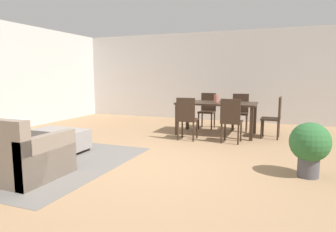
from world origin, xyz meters
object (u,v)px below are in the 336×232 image
at_px(vase_centerpiece, 216,99).
at_px(potted_plant, 310,145).
at_px(dining_table, 217,106).
at_px(dining_chair_far_right, 240,110).
at_px(dining_chair_near_right, 231,118).
at_px(dining_chair_head_east, 275,115).
at_px(dining_chair_near_left, 187,116).
at_px(dining_chair_far_left, 208,108).
at_px(ottoman_table, 61,139).

relative_size(vase_centerpiece, potted_plant, 0.24).
bearing_deg(dining_table, dining_chair_far_right, 61.27).
relative_size(dining_chair_near_right, potted_plant, 1.22).
xyz_separation_m(dining_chair_head_east, potted_plant, (0.51, -2.49, -0.07)).
distance_m(dining_table, dining_chair_head_east, 1.30).
relative_size(dining_chair_near_left, dining_chair_far_left, 1.00).
xyz_separation_m(ottoman_table, vase_centerpiece, (2.32, 2.56, 0.62)).
xyz_separation_m(ottoman_table, dining_table, (2.33, 2.58, 0.44)).
distance_m(dining_table, dining_chair_far_left, 0.92).
height_order(vase_centerpiece, potted_plant, vase_centerpiece).
bearing_deg(potted_plant, dining_table, 126.22).
relative_size(dining_chair_near_right, vase_centerpiece, 5.08).
relative_size(dining_chair_far_left, dining_chair_head_east, 1.00).
xyz_separation_m(dining_chair_far_left, dining_chair_far_right, (0.85, -0.01, 0.00)).
distance_m(dining_chair_far_right, vase_centerpiece, 0.99).
distance_m(dining_table, vase_centerpiece, 0.18).
height_order(dining_table, vase_centerpiece, vase_centerpiece).
height_order(dining_chair_far_right, vase_centerpiece, vase_centerpiece).
relative_size(ottoman_table, dining_chair_near_left, 1.09).
distance_m(dining_chair_head_east, potted_plant, 2.54).
xyz_separation_m(dining_chair_near_left, dining_chair_head_east, (1.75, 0.88, 0.00)).
bearing_deg(dining_chair_far_right, potted_plant, -67.34).
bearing_deg(dining_chair_far_left, dining_chair_near_left, -91.81).
bearing_deg(dining_chair_near_right, dining_table, 120.30).
bearing_deg(dining_chair_far_right, dining_chair_head_east, -42.30).
distance_m(dining_chair_far_left, vase_centerpiece, 0.98).
distance_m(dining_chair_near_right, vase_centerpiece, 0.97).
bearing_deg(dining_chair_far_left, dining_table, -63.31).
distance_m(dining_table, potted_plant, 3.06).
bearing_deg(dining_chair_far_right, ottoman_table, -129.29).
relative_size(dining_chair_near_left, dining_chair_far_right, 1.00).
relative_size(dining_chair_near_left, vase_centerpiece, 5.08).
bearing_deg(ottoman_table, dining_chair_near_left, 42.87).
bearing_deg(dining_chair_far_left, dining_chair_near_right, -61.49).
relative_size(dining_chair_far_right, potted_plant, 1.22).
xyz_separation_m(dining_chair_far_right, vase_centerpiece, (-0.45, -0.82, 0.33)).
height_order(dining_table, dining_chair_far_right, dining_chair_far_right).
bearing_deg(dining_chair_far_right, dining_chair_near_right, -88.96).
bearing_deg(potted_plant, vase_centerpiece, 126.56).
distance_m(dining_chair_near_left, dining_chair_head_east, 1.96).
distance_m(ottoman_table, dining_chair_near_left, 2.56).
xyz_separation_m(dining_table, dining_chair_far_left, (-0.41, 0.81, -0.15)).
bearing_deg(vase_centerpiece, dining_chair_far_left, 115.72).
bearing_deg(vase_centerpiece, dining_chair_far_right, 61.49).
bearing_deg(dining_chair_far_right, dining_table, -118.73).
bearing_deg(dining_chair_far_left, ottoman_table, -119.47).
distance_m(dining_table, dining_chair_near_left, 0.98).
relative_size(dining_chair_far_left, dining_chair_far_right, 1.00).
xyz_separation_m(dining_table, potted_plant, (1.80, -2.46, -0.23)).
relative_size(dining_table, dining_chair_far_left, 1.95).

